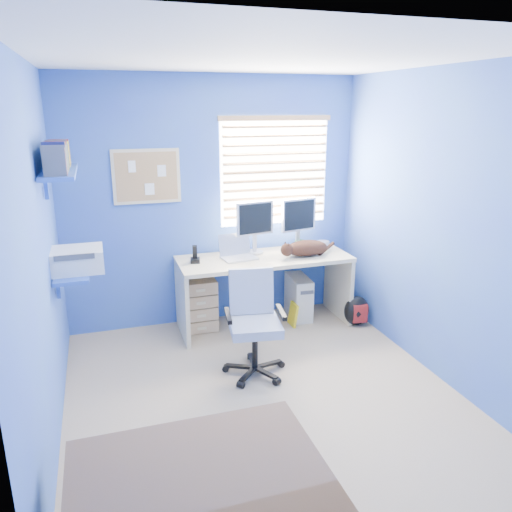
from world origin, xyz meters
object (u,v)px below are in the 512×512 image
object	(u,v)px
desk	(264,291)
tower_pc	(299,297)
laptop	(239,248)
cat	(307,248)
office_chair	(254,336)

from	to	relation	value
desk	tower_pc	bearing A→B (deg)	12.64
laptop	cat	distance (m)	0.69
office_chair	tower_pc	bearing A→B (deg)	50.21
desk	office_chair	xyz separation A→B (m)	(-0.38, -0.88, -0.04)
desk	cat	xyz separation A→B (m)	(0.42, -0.08, 0.45)
office_chair	desk	bearing A→B (deg)	66.34
cat	tower_pc	size ratio (longest dim) A/B	0.99
desk	tower_pc	distance (m)	0.46
laptop	cat	bearing A→B (deg)	-15.63
desk	cat	bearing A→B (deg)	-10.81
cat	office_chair	size ratio (longest dim) A/B	0.51
tower_pc	laptop	bearing A→B (deg)	-169.48
desk	laptop	world-z (taller)	laptop
office_chair	cat	bearing A→B (deg)	44.51
cat	laptop	bearing A→B (deg)	161.83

